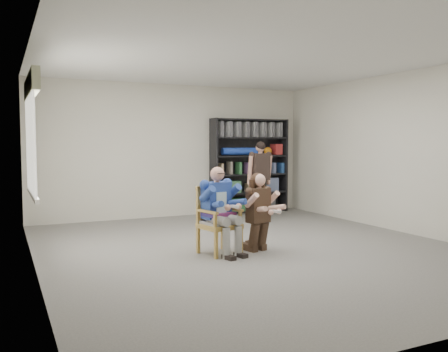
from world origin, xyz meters
name	(u,v)px	position (x,y,z in m)	size (l,w,h in m)	color
room_shell	(254,154)	(0.00, 0.00, 1.40)	(6.00, 7.00, 2.80)	silver
floor	(253,249)	(0.00, 0.00, 0.00)	(6.00, 7.00, 0.01)	#63615D
window_left	(32,138)	(-2.95, 1.00, 1.63)	(0.16, 2.00, 1.75)	white
armchair	(219,220)	(-0.59, -0.06, 0.48)	(0.55, 0.54, 0.96)	#AF8432
seated_man	(219,210)	(-0.59, -0.06, 0.62)	(0.54, 0.75, 1.24)	#1A2F9A
kneeling_woman	(260,212)	(-0.01, -0.18, 0.57)	(0.48, 0.77, 1.14)	#3D2C21
bookshelf	(249,166)	(1.70, 3.28, 1.05)	(1.80, 0.38, 2.10)	black
standing_man	(260,182)	(1.30, 2.08, 0.80)	(0.49, 0.27, 1.60)	black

